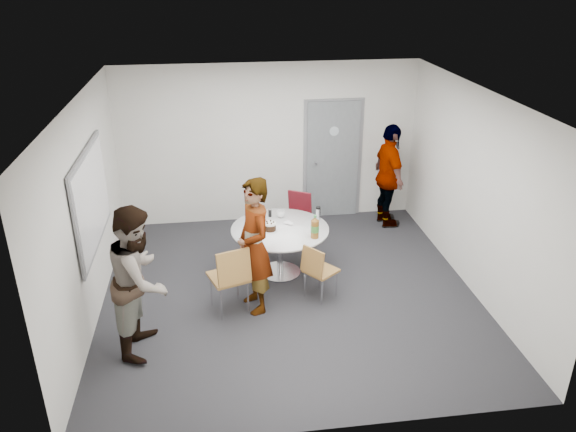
{
  "coord_description": "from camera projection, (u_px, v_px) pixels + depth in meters",
  "views": [
    {
      "loc": [
        -0.92,
        -6.51,
        4.15
      ],
      "look_at": [
        0.02,
        0.25,
        1.04
      ],
      "focal_mm": 35.0,
      "sensor_mm": 36.0,
      "label": 1
    }
  ],
  "objects": [
    {
      "name": "person_main",
      "position": [
        254.0,
        246.0,
        7.02
      ],
      "size": [
        0.6,
        0.75,
        1.79
      ],
      "primitive_type": "imported",
      "rotation": [
        0.0,
        0.0,
        -1.28
      ],
      "color": "#A5C6EA",
      "rests_on": "floor"
    },
    {
      "name": "wall_front",
      "position": [
        329.0,
        313.0,
        4.89
      ],
      "size": [
        5.0,
        0.0,
        5.0
      ],
      "primitive_type": "plane",
      "rotation": [
        -1.57,
        0.0,
        0.0
      ],
      "color": "silver",
      "rests_on": "floor"
    },
    {
      "name": "wall_right",
      "position": [
        475.0,
        192.0,
        7.46
      ],
      "size": [
        0.0,
        5.0,
        5.0
      ],
      "primitive_type": "plane",
      "rotation": [
        1.57,
        0.0,
        -1.57
      ],
      "color": "silver",
      "rests_on": "floor"
    },
    {
      "name": "wall_left",
      "position": [
        87.0,
        213.0,
        6.84
      ],
      "size": [
        0.0,
        5.0,
        5.0
      ],
      "primitive_type": "plane",
      "rotation": [
        1.57,
        0.0,
        1.57
      ],
      "color": "silver",
      "rests_on": "floor"
    },
    {
      "name": "table",
      "position": [
        282.0,
        234.0,
        7.93
      ],
      "size": [
        1.38,
        1.38,
        1.05
      ],
      "color": "white",
      "rests_on": "floor"
    },
    {
      "name": "ceiling",
      "position": [
        290.0,
        96.0,
        6.59
      ],
      "size": [
        5.0,
        5.0,
        0.0
      ],
      "primitive_type": "plane",
      "rotation": [
        3.14,
        0.0,
        0.0
      ],
      "color": "silver",
      "rests_on": "wall_back"
    },
    {
      "name": "person_right",
      "position": [
        389.0,
        176.0,
        9.34
      ],
      "size": [
        0.51,
        1.06,
        1.76
      ],
      "primitive_type": "imported",
      "rotation": [
        0.0,
        0.0,
        1.64
      ],
      "color": "black",
      "rests_on": "floor"
    },
    {
      "name": "person_left",
      "position": [
        140.0,
        279.0,
        6.29
      ],
      "size": [
        0.81,
        0.97,
        1.79
      ],
      "primitive_type": "imported",
      "rotation": [
        0.0,
        0.0,
        1.4
      ],
      "color": "white",
      "rests_on": "floor"
    },
    {
      "name": "door",
      "position": [
        333.0,
        160.0,
        9.66
      ],
      "size": [
        1.02,
        0.17,
        2.12
      ],
      "color": "slate",
      "rests_on": "wall_back"
    },
    {
      "name": "chair_near_right",
      "position": [
        317.0,
        268.0,
        7.37
      ],
      "size": [
        0.54,
        0.54,
        0.78
      ],
      "rotation": [
        0.0,
        0.0,
        -0.91
      ],
      "color": "#925C2D",
      "rests_on": "floor"
    },
    {
      "name": "chair_far",
      "position": [
        298.0,
        213.0,
        8.89
      ],
      "size": [
        0.55,
        0.57,
        0.84
      ],
      "rotation": [
        0.0,
        0.0,
        2.64
      ],
      "color": "#5C121A",
      "rests_on": "floor"
    },
    {
      "name": "chair_near_left",
      "position": [
        231.0,
        274.0,
        7.02
      ],
      "size": [
        0.58,
        0.61,
        0.95
      ],
      "rotation": [
        0.0,
        0.0,
        0.33
      ],
      "color": "#925C2D",
      "rests_on": "floor"
    },
    {
      "name": "whiteboard",
      "position": [
        92.0,
        199.0,
        6.98
      ],
      "size": [
        0.04,
        1.9,
        1.25
      ],
      "color": "gray",
      "rests_on": "wall_left"
    },
    {
      "name": "wall_back",
      "position": [
        269.0,
        144.0,
        9.4
      ],
      "size": [
        5.0,
        0.0,
        5.0
      ],
      "primitive_type": "plane",
      "rotation": [
        1.57,
        0.0,
        0.0
      ],
      "color": "silver",
      "rests_on": "floor"
    },
    {
      "name": "floor",
      "position": [
        289.0,
        292.0,
        7.71
      ],
      "size": [
        5.0,
        5.0,
        0.0
      ],
      "primitive_type": "plane",
      "color": "black",
      "rests_on": "ground"
    }
  ]
}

